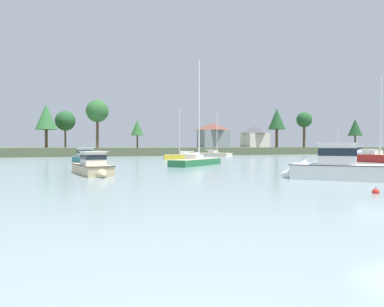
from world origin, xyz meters
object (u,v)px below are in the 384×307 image
(cruiser_sand, at_px, (94,170))
(sailboat_yellow, at_px, (183,158))
(sailboat_cream, at_px, (215,155))
(mooring_buoy_orange, at_px, (168,157))
(cruiser_white, at_px, (333,171))
(mooring_buoy_red, at_px, (376,192))
(sailboat_red, at_px, (376,160))
(cruiser_teal, at_px, (86,159))
(cruiser_skyblue, at_px, (353,155))
(sailboat_green, at_px, (196,163))

(cruiser_sand, xyz_separation_m, sailboat_yellow, (19.26, 31.29, -0.23))
(sailboat_cream, xyz_separation_m, mooring_buoy_orange, (-13.27, -4.80, -0.18))
(sailboat_yellow, relative_size, mooring_buoy_orange, 25.67)
(cruiser_white, relative_size, mooring_buoy_red, 19.67)
(sailboat_red, bearing_deg, sailboat_yellow, 136.30)
(cruiser_teal, height_order, sailboat_cream, sailboat_cream)
(cruiser_skyblue, distance_m, sailboat_yellow, 33.66)
(sailboat_cream, height_order, sailboat_yellow, sailboat_cream)
(cruiser_skyblue, distance_m, mooring_buoy_red, 56.62)
(sailboat_cream, xyz_separation_m, cruiser_white, (-17.08, -57.13, 0.35))
(sailboat_yellow, height_order, mooring_buoy_red, sailboat_yellow)
(sailboat_green, height_order, sailboat_yellow, sailboat_green)
(sailboat_cream, distance_m, mooring_buoy_orange, 14.11)
(sailboat_red, height_order, cruiser_white, sailboat_red)
(cruiser_teal, distance_m, sailboat_green, 18.30)
(sailboat_yellow, xyz_separation_m, cruiser_white, (-3.31, -41.53, 0.37))
(mooring_buoy_red, bearing_deg, sailboat_yellow, 81.79)
(sailboat_cream, relative_size, sailboat_yellow, 1.11)
(cruiser_sand, xyz_separation_m, sailboat_red, (42.28, 9.29, -0.15))
(sailboat_yellow, bearing_deg, cruiser_teal, -158.44)
(cruiser_skyblue, xyz_separation_m, sailboat_green, (-38.40, -12.64, -0.31))
(sailboat_yellow, bearing_deg, cruiser_skyblue, -14.06)
(mooring_buoy_orange, bearing_deg, sailboat_yellow, -92.67)
(sailboat_green, bearing_deg, cruiser_skyblue, 18.23)
(cruiser_skyblue, distance_m, mooring_buoy_orange, 37.34)
(sailboat_red, distance_m, cruiser_white, 32.78)
(sailboat_cream, distance_m, cruiser_white, 59.63)
(cruiser_teal, relative_size, sailboat_yellow, 0.81)
(sailboat_cream, distance_m, sailboat_green, 41.33)
(cruiser_skyblue, distance_m, cruiser_white, 49.04)
(cruiser_skyblue, distance_m, sailboat_red, 16.85)
(cruiser_sand, height_order, sailboat_cream, sailboat_cream)
(sailboat_red, xyz_separation_m, mooring_buoy_red, (-30.03, -26.59, -0.24))
(cruiser_teal, relative_size, mooring_buoy_orange, 20.84)
(cruiser_skyblue, xyz_separation_m, mooring_buoy_red, (-39.66, -40.41, -0.53))
(sailboat_red, bearing_deg, cruiser_teal, 159.84)
(sailboat_green, bearing_deg, cruiser_teal, 131.06)
(sailboat_cream, xyz_separation_m, sailboat_red, (9.24, -37.60, 0.06))
(sailboat_cream, height_order, cruiser_white, sailboat_cream)
(sailboat_yellow, height_order, cruiser_white, sailboat_yellow)
(sailboat_cream, relative_size, cruiser_white, 1.38)
(sailboat_green, distance_m, cruiser_white, 20.85)
(sailboat_cream, relative_size, sailboat_green, 0.81)
(sailboat_green, distance_m, mooring_buoy_red, 27.80)
(sailboat_yellow, bearing_deg, sailboat_green, -105.45)
(cruiser_teal, bearing_deg, mooring_buoy_red, -75.48)
(cruiser_sand, distance_m, cruiser_white, 18.96)
(mooring_buoy_red, xyz_separation_m, mooring_buoy_orange, (7.51, 59.40, -0.00))
(cruiser_teal, height_order, cruiser_skyblue, cruiser_skyblue)
(cruiser_white, bearing_deg, cruiser_sand, 147.31)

